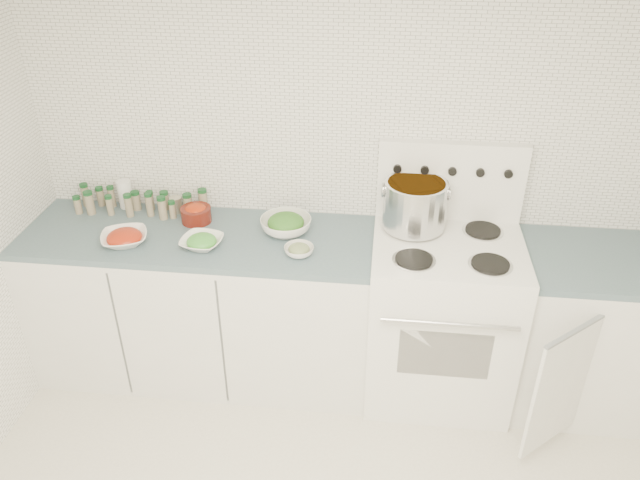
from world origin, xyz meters
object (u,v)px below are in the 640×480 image
Objects in this scene: bowl_tomato at (124,238)px; bowl_snowpea at (202,242)px; stove at (441,313)px; stock_pot at (415,203)px.

bowl_tomato is 0.40m from bowl_snowpea.
stock_pot is (-0.18, 0.15, 0.58)m from stove.
stock_pot reaches higher than bowl_tomato.
bowl_tomato is 1.26× the size of bowl_snowpea.
stove is 0.63m from stock_pot.
bowl_tomato is at bearing -175.72° from stove.
stove is 3.93× the size of stock_pot.
stock_pot is at bearing 13.65° from bowl_snowpea.
stock_pot is at bearing 141.03° from stove.
stock_pot is 1.10m from bowl_snowpea.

